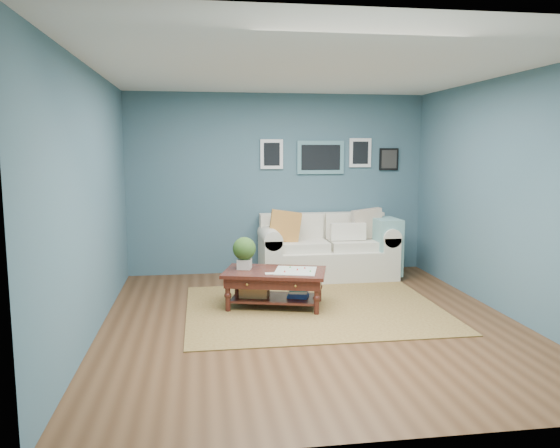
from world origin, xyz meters
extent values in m
plane|color=brown|center=(0.00, 0.00, 0.00)|extent=(5.00, 5.00, 0.00)
plane|color=white|center=(0.00, 0.00, 2.70)|extent=(5.00, 5.00, 0.00)
cube|color=#3C5E6C|center=(0.00, 2.50, 1.35)|extent=(4.50, 0.02, 2.70)
cube|color=#3C5E6C|center=(0.00, -2.50, 1.35)|extent=(4.50, 0.02, 2.70)
cube|color=#3C5E6C|center=(-2.25, 0.00, 1.35)|extent=(0.02, 5.00, 2.70)
cube|color=#3C5E6C|center=(2.25, 0.00, 1.35)|extent=(0.02, 5.00, 2.70)
cube|color=slate|center=(0.65, 2.48, 1.75)|extent=(0.72, 0.03, 0.50)
cube|color=black|center=(0.65, 2.46, 1.75)|extent=(0.60, 0.01, 0.38)
cube|color=white|center=(-0.10, 2.48, 1.80)|extent=(0.34, 0.03, 0.44)
cube|color=white|center=(1.27, 2.48, 1.82)|extent=(0.34, 0.03, 0.44)
cube|color=black|center=(1.73, 2.48, 1.72)|extent=(0.30, 0.03, 0.34)
cube|color=brown|center=(0.14, 0.45, 0.01)|extent=(2.98, 2.39, 0.01)
cube|color=beige|center=(0.65, 1.99, 0.21)|extent=(1.45, 0.90, 0.43)
cube|color=beige|center=(0.65, 2.34, 0.67)|extent=(1.90, 0.22, 0.49)
cube|color=beige|center=(-0.19, 1.99, 0.32)|extent=(0.24, 0.90, 0.63)
cube|color=beige|center=(1.50, 1.99, 0.32)|extent=(0.24, 0.90, 0.63)
cylinder|color=beige|center=(-0.19, 1.99, 0.63)|extent=(0.26, 0.90, 0.26)
cylinder|color=beige|center=(1.50, 1.99, 0.63)|extent=(0.26, 0.90, 0.26)
cube|color=beige|center=(0.26, 1.93, 0.49)|extent=(0.73, 0.57, 0.13)
cube|color=beige|center=(1.04, 1.93, 0.49)|extent=(0.73, 0.57, 0.13)
cube|color=beige|center=(0.26, 2.21, 0.74)|extent=(0.73, 0.12, 0.37)
cube|color=beige|center=(1.04, 2.21, 0.74)|extent=(0.73, 0.12, 0.37)
cube|color=orange|center=(0.02, 1.94, 0.78)|extent=(0.49, 0.18, 0.48)
cube|color=beige|center=(1.26, 2.01, 0.78)|extent=(0.48, 0.18, 0.47)
cube|color=#EDE6CD|center=(0.94, 1.89, 0.69)|extent=(0.51, 0.12, 0.24)
cube|color=#72A99F|center=(1.50, 1.87, 0.47)|extent=(0.35, 0.56, 0.82)
cube|color=black|center=(-0.31, 0.61, 0.43)|extent=(1.33, 0.98, 0.04)
cube|color=black|center=(-0.31, 0.61, 0.35)|extent=(1.23, 0.89, 0.12)
cube|color=black|center=(-0.31, 0.61, 0.11)|extent=(1.11, 0.77, 0.02)
sphere|color=gold|center=(-0.66, 0.37, 0.35)|extent=(0.03, 0.03, 0.03)
sphere|color=gold|center=(-0.13, 0.22, 0.35)|extent=(0.03, 0.03, 0.03)
cylinder|color=black|center=(-0.88, 0.48, 0.20)|extent=(0.06, 0.06, 0.41)
cylinder|color=black|center=(0.12, 0.21, 0.20)|extent=(0.06, 0.06, 0.41)
cylinder|color=black|center=(-0.74, 1.00, 0.20)|extent=(0.06, 0.06, 0.41)
cylinder|color=black|center=(0.26, 0.73, 0.20)|extent=(0.06, 0.06, 0.41)
cube|color=beige|center=(-0.66, 0.75, 0.51)|extent=(0.20, 0.20, 0.12)
sphere|color=#2B541A|center=(-0.66, 0.75, 0.69)|extent=(0.28, 0.28, 0.28)
cube|color=silver|center=(-0.07, 0.54, 0.45)|extent=(0.59, 0.59, 0.01)
cube|color=#A97843|center=(-0.55, 0.67, 0.22)|extent=(0.39, 0.32, 0.20)
cube|color=navy|center=(-0.04, 0.55, 0.18)|extent=(0.28, 0.24, 0.11)
camera|label=1|loc=(-1.18, -5.68, 1.89)|focal=35.00mm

